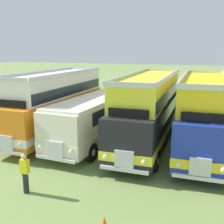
# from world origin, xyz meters

# --- Properties ---
(ground_plane) EXTENTS (200.00, 200.00, 0.00)m
(ground_plane) POSITION_xyz_m (0.00, 0.00, 0.00)
(ground_plane) COLOR #7A934C
(bus_first_in_row) EXTENTS (2.86, 10.44, 4.52)m
(bus_first_in_row) POSITION_xyz_m (-9.71, -0.17, 2.36)
(bus_first_in_row) COLOR orange
(bus_first_in_row) RESTS_ON ground
(bus_second_in_row) EXTENTS (2.76, 10.44, 2.99)m
(bus_second_in_row) POSITION_xyz_m (-6.47, -0.07, 1.75)
(bus_second_in_row) COLOR silver
(bus_second_in_row) RESTS_ON ground
(bus_third_in_row) EXTENTS (3.06, 11.02, 4.52)m
(bus_third_in_row) POSITION_xyz_m (-3.24, 0.31, 2.36)
(bus_third_in_row) COLOR black
(bus_third_in_row) RESTS_ON ground
(bus_fourth_in_row) EXTENTS (3.09, 9.94, 4.52)m
(bus_fourth_in_row) POSITION_xyz_m (-0.01, 0.16, 2.35)
(bus_fourth_in_row) COLOR #1E339E
(bus_fourth_in_row) RESTS_ON ground
(cone_far_end) EXTENTS (0.36, 0.36, 0.60)m
(cone_far_end) POSITION_xyz_m (-2.40, -8.84, 0.30)
(cone_far_end) COLOR orange
(cone_far_end) RESTS_ON ground
(marshal_person) EXTENTS (0.36, 0.24, 1.73)m
(marshal_person) POSITION_xyz_m (-6.49, -7.67, 0.89)
(marshal_person) COLOR #23232D
(marshal_person) RESTS_ON ground
(rope_fence_line) EXTENTS (25.50, 0.08, 1.05)m
(rope_fence_line) POSITION_xyz_m (0.00, 11.56, 0.69)
(rope_fence_line) COLOR #8C704C
(rope_fence_line) RESTS_ON ground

